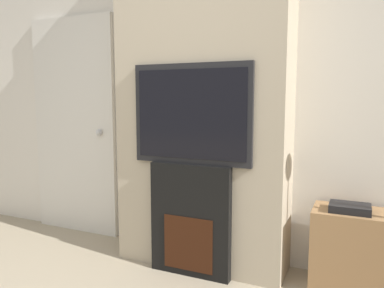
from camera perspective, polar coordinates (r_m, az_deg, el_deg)
wall_back at (r=3.05m, az=3.34°, el=8.11°), size 6.00×0.06×2.70m
chimney_breast at (r=2.83m, az=1.67°, el=8.20°), size 1.30×0.40×2.70m
fireplace at (r=2.79m, az=-0.01°, el=-11.41°), size 0.61×0.15×0.82m
television at (r=2.65m, az=-0.03°, el=4.57°), size 0.89×0.07×0.71m
media_stand at (r=2.80m, az=22.64°, el=-14.62°), size 0.46×0.33×0.61m
entry_door at (r=3.75m, az=-17.52°, el=2.54°), size 0.93×0.09×2.04m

